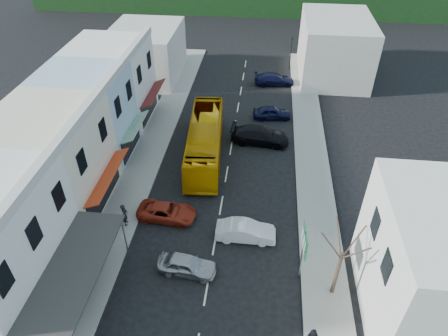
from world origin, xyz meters
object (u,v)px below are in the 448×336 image
Objects in this scene: car_red at (167,211)px; traffic_signal at (291,53)px; street_tree at (341,258)px; direction_sign at (302,254)px; car_white at (246,231)px; car_silver at (187,265)px; bus at (205,141)px; pedestrian_left at (125,215)px.

traffic_signal reaches higher than car_red.
direction_sign is at bearing 152.54° from street_tree.
street_tree is at bearing -110.43° from car_red.
street_tree is at bearing -125.54° from car_white.
car_red is 1.04× the size of traffic_signal.
car_white is at bearing -40.93° from car_silver.
street_tree reaches higher than bus.
car_silver is at bearing -91.29° from bus.
car_red is at bearing -82.76° from pedestrian_left.
car_red is 3.08m from pedestrian_left.
street_tree is at bearing -31.02° from direction_sign.
car_red is 30.33m from traffic_signal.
bus is 2.52× the size of car_red.
street_tree reaches higher than car_silver.
bus is at bearing -7.15° from car_red.
street_tree is at bearing 105.26° from traffic_signal.
bus is 8.61m from car_red.
car_red is at bearing 32.99° from car_silver.
car_white is 0.96× the size of car_red.
street_tree is 1.50× the size of traffic_signal.
bus is 17.23m from street_tree.
traffic_signal is (8.04, 20.29, 0.67)m from bus.
traffic_signal is (12.59, 29.78, 1.22)m from pedestrian_left.
car_red is 0.69× the size of street_tree.
car_red is at bearing 76.33° from car_white.
car_silver is at bearing 89.51° from traffic_signal.
street_tree is (10.13, -13.82, 1.78)m from bus.
traffic_signal is (7.27, 33.49, 1.52)m from car_silver.
car_white is 7.48m from street_tree.
car_silver is 1.00× the size of car_white.
car_white is 0.99× the size of traffic_signal.
street_tree is (14.68, -4.33, 2.33)m from pedestrian_left.
pedestrian_left reaches higher than car_white.
car_white is 6.23m from car_red.
car_white is 0.66× the size of street_tree.
street_tree reaches higher than car_white.
direction_sign is (12.63, -3.27, 1.16)m from pedestrian_left.
pedestrian_left is 13.10m from direction_sign.
direction_sign is (7.31, 0.45, 1.46)m from car_silver.
car_silver is 34.31m from traffic_signal.
car_white and car_red have the same top height.
street_tree is (9.36, -0.62, 2.63)m from car_silver.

